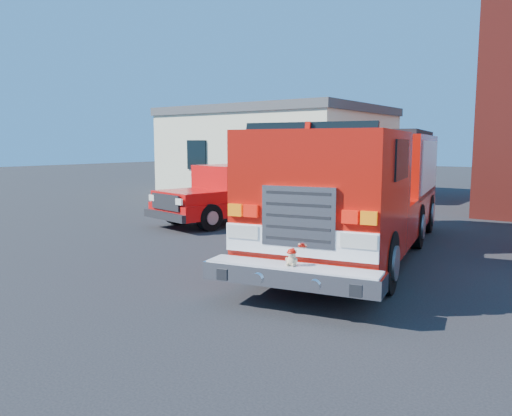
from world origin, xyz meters
The scene contains 4 objects.
ground centered at (0.00, 0.00, 0.00)m, with size 100.00×100.00×0.00m, color black.
side_building centered at (-9.00, 13.00, 2.20)m, with size 10.20×8.20×4.35m.
fire_engine centered at (0.78, 1.93, 1.49)m, with size 4.44×9.69×2.88m.
pickup_truck centered at (-4.48, 3.88, 0.87)m, with size 3.07×5.91×1.84m.
Camera 1 is at (5.57, -8.79, 2.51)m, focal length 35.00 mm.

